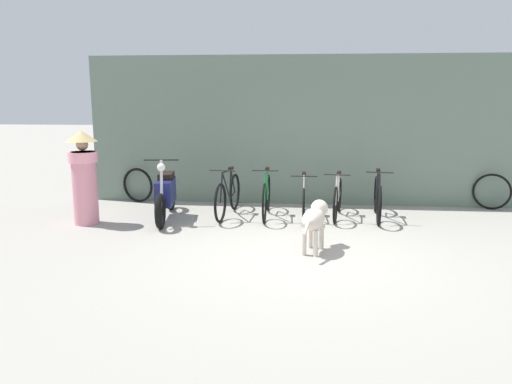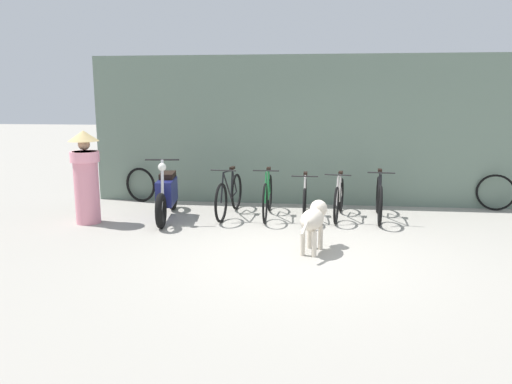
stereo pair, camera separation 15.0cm
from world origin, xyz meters
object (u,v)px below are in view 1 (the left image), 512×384
Objects in this scene: bicycle_0 at (228,196)px; bicycle_1 at (267,196)px; bicycle_3 at (338,198)px; stray_dog at (315,218)px; bicycle_4 at (378,198)px; motorcycle at (166,195)px; person_in_robes at (84,175)px; spare_tire_left at (492,192)px; spare_tire_right at (138,185)px; bicycle_2 at (304,199)px.

bicycle_1 reaches higher than bicycle_0.
bicycle_3 reaches higher than stray_dog.
bicycle_4 is 3.81m from motorcycle.
bicycle_3 is at bearing 93.42° from bicycle_1.
spare_tire_left is at bearing 174.19° from person_in_robes.
bicycle_1 is 0.98× the size of bicycle_4.
bicycle_3 is at bearing -162.98° from spare_tire_left.
bicycle_2 is at bearing -16.34° from spare_tire_right.
bicycle_1 is 2.13m from stray_dog.
bicycle_1 is at bearing -83.14° from bicycle_4.
bicycle_2 reaches higher than stray_dog.
bicycle_3 is 4.47m from person_in_robes.
bicycle_3 is 2.26× the size of spare_tire_left.
spare_tire_right is at bearing -119.35° from person_in_robes.
bicycle_1 is 4.43m from spare_tire_left.
bicycle_0 is 1.04× the size of bicycle_4.
bicycle_3 is 0.99× the size of person_in_robes.
motorcycle reaches higher than spare_tire_right.
bicycle_0 is 1.05× the size of bicycle_1.
person_in_robes reaches higher than bicycle_1.
bicycle_2 is 3.77m from spare_tire_left.
bicycle_2 is 0.62m from bicycle_3.
spare_tire_left is at bearing 114.95° from bicycle_3.
spare_tire_right is (0.31, 1.81, -0.50)m from person_in_robes.
bicycle_3 is at bearing 89.64° from motorcycle.
spare_tire_right is at bearing -110.05° from bicycle_0.
person_in_robes reaches higher than spare_tire_right.
bicycle_4 is at bearing -15.52° from stray_dog.
bicycle_2 is (1.39, -0.02, -0.03)m from bicycle_0.
bicycle_0 is 2.48× the size of spare_tire_left.
stray_dog is 1.49× the size of spare_tire_left.
bicycle_3 is 2.09m from stray_dog.
motorcycle is 6.24m from spare_tire_left.
spare_tire_left is at bearing 102.92° from bicycle_1.
stray_dog is (1.55, -1.97, 0.10)m from bicycle_0.
spare_tire_left is (6.10, 1.33, -0.09)m from motorcycle.
bicycle_0 reaches higher than bicycle_3.
bicycle_4 reaches higher than spare_tire_left.
spare_tire_right is at bearing -179.98° from spare_tire_left.
bicycle_4 is (1.32, 0.06, 0.02)m from bicycle_2.
bicycle_3 is at bearing 171.88° from person_in_robes.
motorcycle reaches higher than bicycle_4.
bicycle_3 is at bearing 97.70° from bicycle_0.
spare_tire_right is at bearing 64.85° from stray_dog.
bicycle_2 is 0.99× the size of bicycle_4.
bicycle_3 is (2.00, 0.07, -0.02)m from bicycle_0.
spare_tire_right reaches higher than spare_tire_left.
bicycle_3 is 0.71m from bicycle_4.
person_in_robes reaches higher than bicycle_2.
bicycle_1 reaches higher than bicycle_3.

